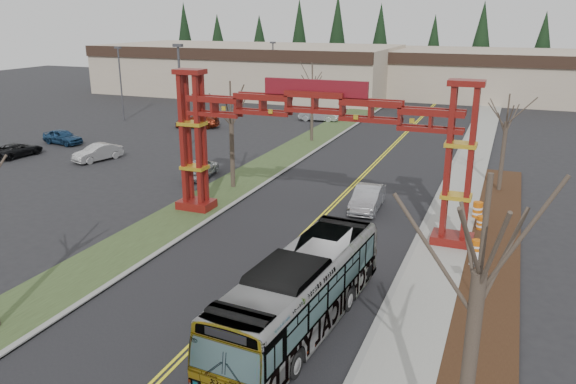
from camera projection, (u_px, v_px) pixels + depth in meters
The scene contains 31 objects.
road at pixel (346, 193), 39.66m from camera, with size 12.00×110.00×0.02m, color black.
lane_line_left at pixel (344, 192), 39.69m from camera, with size 0.12×100.00×0.01m, color yellow.
lane_line_right at pixel (348, 193), 39.61m from camera, with size 0.12×100.00×0.01m, color yellow.
curb_right at pixel (435, 202), 37.45m from camera, with size 0.30×110.00×0.15m, color gray.
sidewalk_right at pixel (457, 204), 36.94m from camera, with size 2.60×110.00×0.14m, color gray.
landscape_strip at pixel (485, 323), 22.74m from camera, with size 2.60×50.00×0.12m, color black.
grass_median at pixel (244, 180), 42.49m from camera, with size 4.00×110.00×0.08m, color #304020.
curb_left at pixel (267, 182), 41.82m from camera, with size 0.30×110.00×0.15m, color gray.
gateway_arch at pixel (315, 126), 31.67m from camera, with size 18.20×1.60×8.90m.
retail_building_west at pixel (249, 69), 90.76m from camera, with size 46.00×22.30×7.50m.
retail_building_east at pixel (514, 75), 83.71m from camera, with size 38.00×20.30×7.00m.
conifer_treeline at pixel (457, 49), 96.95m from camera, with size 116.10×5.60×13.00m.
transit_bus at pixel (300, 293), 21.99m from camera, with size 2.65×11.34×3.16m, color #939499.
silver_sedan at pixel (367, 198), 35.97m from camera, with size 1.61×4.62×1.52m, color #A5A8AD.
parked_car_near_a at pixel (201, 168), 43.26m from camera, with size 1.76×4.38×1.49m, color #B4BABD.
parked_car_near_b at pixel (98, 153), 48.25m from camera, with size 1.50×4.29×1.41m, color #BCBCBC.
parked_car_near_c at pixel (18, 150), 49.75m from camera, with size 2.02×4.37×1.21m, color black.
parked_car_mid_a at pixel (197, 121), 62.60m from camera, with size 2.02×4.96×1.44m, color maroon.
parked_car_mid_b at pixel (63, 137), 54.47m from camera, with size 1.71×4.26×1.45m, color navy.
parked_car_far_a at pixel (319, 115), 66.50m from camera, with size 1.63×4.67×1.54m, color silver.
bare_tree_median_mid at pixel (231, 113), 39.23m from camera, with size 3.31×3.31×7.67m.
bare_tree_median_far at pixel (312, 85), 54.34m from camera, with size 2.88×2.88×7.48m.
bare_tree_right_near at pixel (479, 275), 11.95m from camera, with size 3.34×3.34×8.92m.
bare_tree_right_far at pixel (507, 122), 38.50m from camera, with size 2.91×2.91×6.92m.
light_pole_near at pixel (180, 91), 49.57m from camera, with size 0.84×0.42×9.64m.
light_pole_mid at pixel (120, 78), 65.53m from camera, with size 0.74×0.37×8.58m.
light_pole_far at pixel (273, 69), 77.70m from camera, with size 0.74×0.37×8.58m.
street_sign at pixel (474, 265), 24.66m from camera, with size 0.46×0.14×2.05m.
barrel_south at pixel (476, 249), 28.89m from camera, with size 0.52×0.52×0.97m.
barrel_mid at pixel (481, 224), 32.49m from camera, with size 0.49×0.49×0.90m.
barrel_north at pixel (477, 211), 34.33m from camera, with size 0.60×0.60×1.10m.
Camera 1 is at (10.25, -11.63, 11.95)m, focal length 35.00 mm.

